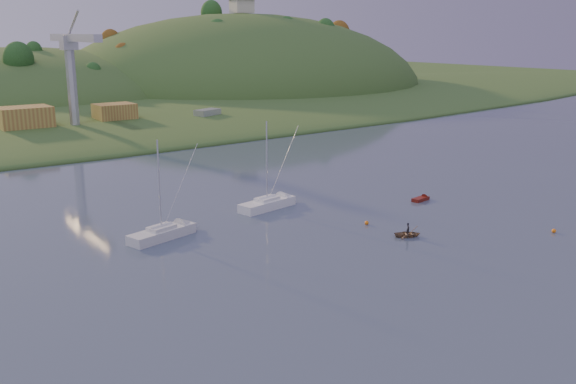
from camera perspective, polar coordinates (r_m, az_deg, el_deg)
ground at (r=56.38m, az=23.15°, el=-11.60°), size 500.00×500.00×0.00m
shore_slope at (r=196.11m, az=-23.10°, el=6.18°), size 640.00×150.00×7.00m
hill_center at (r=241.94m, az=-23.40°, el=7.46°), size 140.00×120.00×36.00m
hill_right at (r=261.38m, az=-4.01°, el=8.99°), size 150.00×130.00×60.00m
hilltop_house at (r=260.52m, az=-4.14°, el=16.33°), size 9.00×7.00×6.45m
wharf at (r=156.34m, az=-17.53°, el=5.34°), size 42.00×16.00×2.40m
shed_west at (r=153.15m, az=-22.36°, el=6.12°), size 11.00×8.00×4.80m
shed_east at (r=160.51m, az=-15.15°, el=6.87°), size 9.00×7.00×4.00m
dock_crane at (r=150.50m, az=-18.62°, el=11.07°), size 3.20×28.00×20.30m
sailboat_near at (r=75.64m, az=-11.16°, el=-3.55°), size 8.70×4.45×11.57m
sailboat_far at (r=86.65m, az=-1.87°, el=-1.00°), size 8.89×4.04×11.89m
canoe at (r=76.35m, az=10.60°, el=-3.70°), size 3.73×3.42×0.63m
paddler at (r=76.23m, az=10.62°, el=-3.41°), size 0.56×0.63×1.44m
red_tender at (r=93.20m, az=11.92°, el=-0.55°), size 3.50×1.61×1.15m
work_vessel at (r=164.86m, az=-7.16°, el=6.40°), size 16.89×10.64×4.09m
buoy_0 at (r=82.79m, az=22.56°, el=-3.21°), size 0.50×0.50×0.50m
buoy_1 at (r=80.21m, az=7.01°, el=-2.73°), size 0.50×0.50×0.50m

